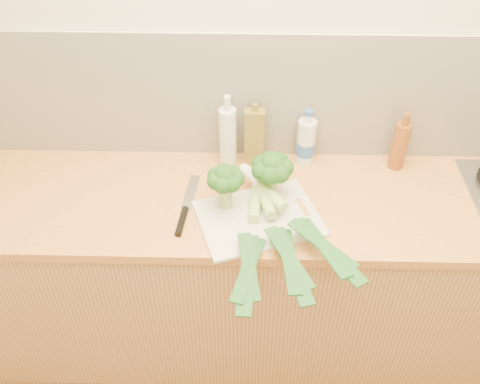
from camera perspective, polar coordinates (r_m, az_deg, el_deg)
name	(u,v)px	position (r m, az deg, el deg)	size (l,w,h in m)	color
room_shell	(283,98)	(2.14, 4.59, 9.94)	(3.50, 3.50, 3.50)	beige
counter	(276,273)	(2.40, 3.91, -8.64)	(3.20, 0.62, 0.90)	tan
chopping_board	(259,218)	(1.98, 1.99, -2.83)	(0.43, 0.32, 0.01)	beige
broccoli_left	(225,179)	(1.93, -1.57, 1.37)	(0.14, 0.14, 0.19)	#8DA761
broccoli_right	(272,168)	(1.98, 3.44, 2.60)	(0.16, 0.16, 0.20)	#8DA761
leek_front	(254,217)	(1.94, 1.48, -2.65)	(0.12, 0.71, 0.04)	white
leek_mid	(273,219)	(1.91, 3.57, -2.94)	(0.21, 0.62, 0.04)	white
leek_back	(284,207)	(1.93, 4.70, -1.62)	(0.42, 0.59, 0.04)	white
chefs_knife	(184,214)	(2.00, -5.99, -2.33)	(0.07, 0.34, 0.03)	silver
oil_tin	(254,137)	(2.16, 1.55, 5.93)	(0.08, 0.05, 0.28)	olive
glass_bottle	(228,136)	(2.15, -1.30, 5.97)	(0.07, 0.07, 0.32)	silver
amber_bottle	(400,145)	(2.24, 16.67, 4.83)	(0.06, 0.06, 0.26)	brown
water_bottle	(306,143)	(2.20, 7.03, 5.23)	(0.08, 0.08, 0.23)	silver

